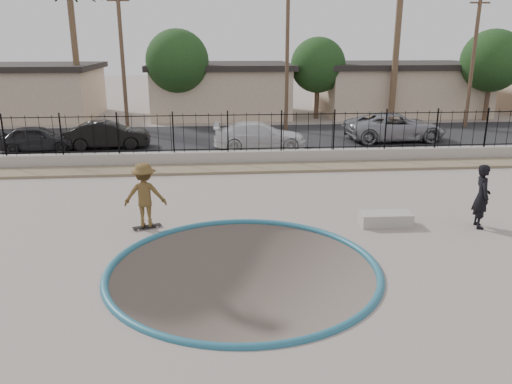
{
  "coord_description": "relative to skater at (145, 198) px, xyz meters",
  "views": [
    {
      "loc": [
        -0.69,
        -12.58,
        5.61
      ],
      "look_at": [
        0.59,
        2.0,
        1.13
      ],
      "focal_mm": 35.0,
      "sensor_mm": 36.0,
      "label": 1
    }
  ],
  "objects": [
    {
      "name": "house_center",
      "position": [
        2.8,
        24.38,
        0.98
      ],
      "size": [
        10.6,
        8.6,
        3.9
      ],
      "color": "tan",
      "rests_on": "ground"
    },
    {
      "name": "palm_mid",
      "position": [
        -7.2,
        21.88,
        5.69
      ],
      "size": [
        2.3,
        2.3,
        9.3
      ],
      "color": "brown",
      "rests_on": "ground"
    },
    {
      "name": "house_east",
      "position": [
        16.8,
        24.38,
        0.98
      ],
      "size": [
        12.6,
        8.6,
        3.9
      ],
      "color": "tan",
      "rests_on": "ground"
    },
    {
      "name": "rock_strip",
      "position": [
        2.8,
        7.08,
        -0.94
      ],
      "size": [
        42.0,
        1.6,
        0.11
      ],
      "primitive_type": "cube",
      "color": "#867458",
      "rests_on": "ground"
    },
    {
      "name": "street_tree_left",
      "position": [
        -0.2,
        20.88,
        3.2
      ],
      "size": [
        4.32,
        4.32,
        6.36
      ],
      "color": "#473323",
      "rests_on": "ground"
    },
    {
      "name": "ground",
      "position": [
        2.8,
        9.88,
        -2.09
      ],
      "size": [
        120.0,
        120.0,
        2.2
      ],
      "primitive_type": "cube",
      "color": "gray",
      "rests_on": "ground"
    },
    {
      "name": "street",
      "position": [
        2.8,
        14.88,
        -0.97
      ],
      "size": [
        90.0,
        8.0,
        0.04
      ],
      "primitive_type": "cube",
      "color": "black",
      "rests_on": "ground"
    },
    {
      "name": "street_tree_right",
      "position": [
        21.8,
        19.88,
        3.2
      ],
      "size": [
        4.32,
        4.32,
        6.36
      ],
      "color": "#473323",
      "rests_on": "ground"
    },
    {
      "name": "utility_pole_mid",
      "position": [
        6.8,
        16.88,
        3.96
      ],
      "size": [
        1.7,
        0.24,
        9.5
      ],
      "color": "#473323",
      "rests_on": "ground"
    },
    {
      "name": "retaining_wall",
      "position": [
        2.8,
        8.18,
        -0.69
      ],
      "size": [
        42.0,
        0.45,
        0.6
      ],
      "primitive_type": "cube",
      "color": "gray",
      "rests_on": "ground"
    },
    {
      "name": "utility_pole_left",
      "position": [
        -3.2,
        16.88,
        3.71
      ],
      "size": [
        1.7,
        0.24,
        9.0
      ],
      "color": "#473323",
      "rests_on": "ground"
    },
    {
      "name": "car_b",
      "position": [
        -3.47,
        12.14,
        -0.24
      ],
      "size": [
        4.43,
        1.74,
        1.43
      ],
      "primitive_type": "imported",
      "rotation": [
        0.0,
        0.0,
        1.62
      ],
      "color": "black",
      "rests_on": "street"
    },
    {
      "name": "car_d",
      "position": [
        12.52,
        12.88,
        -0.16
      ],
      "size": [
        5.84,
        2.95,
        1.58
      ],
      "primitive_type": "imported",
      "rotation": [
        0.0,
        0.0,
        1.63
      ],
      "color": "gray",
      "rests_on": "street"
    },
    {
      "name": "concrete_ledge",
      "position": [
        7.46,
        -0.35,
        -0.79
      ],
      "size": [
        1.61,
        0.73,
        0.4
      ],
      "primitive_type": "cube",
      "rotation": [
        0.0,
        0.0,
        -0.02
      ],
      "color": "#9E968C",
      "rests_on": "ground"
    },
    {
      "name": "house_west",
      "position": [
        -12.2,
        24.38,
        0.98
      ],
      "size": [
        11.6,
        8.6,
        3.9
      ],
      "color": "tan",
      "rests_on": "ground"
    },
    {
      "name": "car_c",
      "position": [
        4.58,
        11.28,
        -0.25
      ],
      "size": [
        4.9,
        2.01,
        1.42
      ],
      "primitive_type": "imported",
      "rotation": [
        0.0,
        0.0,
        1.56
      ],
      "color": "silver",
      "rests_on": "street"
    },
    {
      "name": "car_a",
      "position": [
        -6.99,
        11.75,
        -0.29
      ],
      "size": [
        4.03,
        1.88,
        1.33
      ],
      "primitive_type": "imported",
      "rotation": [
        0.0,
        0.0,
        1.65
      ],
      "color": "black",
      "rests_on": "street"
    },
    {
      "name": "skateboard",
      "position": [
        0.0,
        -0.0,
        -0.93
      ],
      "size": [
        0.9,
        0.52,
        0.08
      ],
      "rotation": [
        0.0,
        0.0,
        0.37
      ],
      "color": "black",
      "rests_on": "ground"
    },
    {
      "name": "coping_ring",
      "position": [
        2.8,
        -3.12,
        -0.99
      ],
      "size": [
        7.04,
        7.04,
        0.2
      ],
      "primitive_type": "torus",
      "color": "#235D72",
      "rests_on": "ground"
    },
    {
      "name": "palm_right",
      "position": [
        14.8,
        19.88,
        6.33
      ],
      "size": [
        2.3,
        2.3,
        10.3
      ],
      "color": "brown",
      "rests_on": "ground"
    },
    {
      "name": "videographer",
      "position": [
        10.3,
        -0.77,
        0.01
      ],
      "size": [
        0.61,
        0.81,
        2.0
      ],
      "primitive_type": "imported",
      "rotation": [
        0.0,
        0.0,
        1.38
      ],
      "color": "black",
      "rests_on": "ground"
    },
    {
      "name": "street_tree_mid",
      "position": [
        9.8,
        21.88,
        2.84
      ],
      "size": [
        3.96,
        3.96,
        5.83
      ],
      "color": "#473323",
      "rests_on": "ground"
    },
    {
      "name": "utility_pole_right",
      "position": [
        18.8,
        16.88,
        3.71
      ],
      "size": [
        1.7,
        0.24,
        9.0
      ],
      "color": "#473323",
      "rests_on": "ground"
    },
    {
      "name": "fence",
      "position": [
        2.8,
        8.18,
        0.51
      ],
      "size": [
        40.0,
        0.04,
        1.8
      ],
      "color": "black",
      "rests_on": "retaining_wall"
    },
    {
      "name": "skater",
      "position": [
        0.0,
        0.0,
        0.0
      ],
      "size": [
        1.28,
        0.74,
        1.99
      ],
      "primitive_type": "imported",
      "rotation": [
        0.0,
        0.0,
        3.14
      ],
      "color": "brown",
      "rests_on": "ground"
    },
    {
      "name": "bowl_pit",
      "position": [
        2.8,
        -3.12,
        -0.99
      ],
      "size": [
        6.84,
        6.84,
        1.8
      ],
      "primitive_type": null,
      "color": "#52463F",
      "rests_on": "ground"
    }
  ]
}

